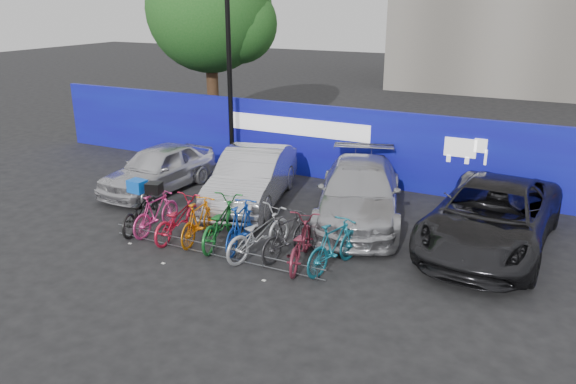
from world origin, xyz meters
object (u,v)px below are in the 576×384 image
Objects in this scene: lamppost at (230,74)px; bike_1 at (156,213)px; bike_8 at (300,243)px; bike_0 at (140,211)px; bike_3 at (199,221)px; tree at (215,12)px; bike_4 at (220,222)px; bike_rack at (213,250)px; car_0 at (158,168)px; bike_2 at (178,219)px; bike_9 at (334,245)px; bike_7 at (287,235)px; car_1 at (252,177)px; bike_6 at (259,233)px; bike_5 at (241,226)px; car_3 at (492,217)px.

lamppost is 3.52× the size of bike_1.
lamppost is 7.99m from bike_8.
bike_8 reaches higher than bike_0.
bike_3 is 2.72m from bike_8.
bike_4 is (6.53, -9.95, -4.52)m from tree.
bike_8 reaches higher than bike_rack.
bike_0 is 0.91× the size of bike_4.
bike_1 reaches higher than bike_rack.
bike_8 is at bearing 165.86° from bike_0.
bike_3 is at bearing -35.04° from car_0.
bike_1 is 0.91× the size of bike_2.
tree is 4.09× the size of bike_2.
tree is at bearing -81.47° from bike_0.
lamppost is 2.91× the size of bike_4.
bike_9 is (5.27, 0.10, 0.06)m from bike_0.
car_0 is at bearing -11.07° from bike_7.
tree is 1.65× the size of car_1.
bike_0 is at bearing -2.28° from bike_2.
tree is at bearing 122.45° from bike_rack.
car_0 reaches higher than bike_9.
bike_0 is 0.93× the size of bike_6.
tree reaches higher than bike_1.
tree is 1.39× the size of bike_rack.
bike_5 is at bearing -0.27° from bike_6.
bike_5 is at bearing 177.99° from bike_3.
lamppost is 1.09× the size of bike_rack.
bike_3 is (5.99, -10.05, -4.54)m from tree.
car_0 is (-0.91, -2.78, -2.57)m from lamppost.
lamppost is 3.21× the size of bike_2.
bike_2 is (1.20, -0.01, 0.00)m from bike_0.
bike_5 is at bearing 168.33° from bike_4.
bike_rack is 2.67× the size of bike_4.
bike_6 is (4.09, -5.45, -2.73)m from lamppost.
bike_2 is (5.41, -10.12, -4.57)m from tree.
bike_1 is 1.28m from bike_3.
car_1 is at bearing -23.37° from bike_9.
car_1 is 2.25× the size of bike_4.
bike_6 is 0.66m from bike_7.
bike_7 reaches higher than bike_8.
car_3 reaches higher than bike_4.
bike_7 is (0.62, 0.21, -0.01)m from bike_6.
car_3 is at bearing 4.09° from car_0.
car_0 is 5.68m from bike_6.
bike_9 is at bearing 174.95° from bike_8.
lamppost is 6.64m from bike_4.
car_0 is 5.12m from bike_5.
car_0 is (-4.11, 3.22, 0.54)m from bike_rack.
bike_6 reaches higher than bike_0.
bike_2 is at bearing -13.21° from bike_8.
car_1 is (3.15, 0.26, 0.08)m from car_0.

